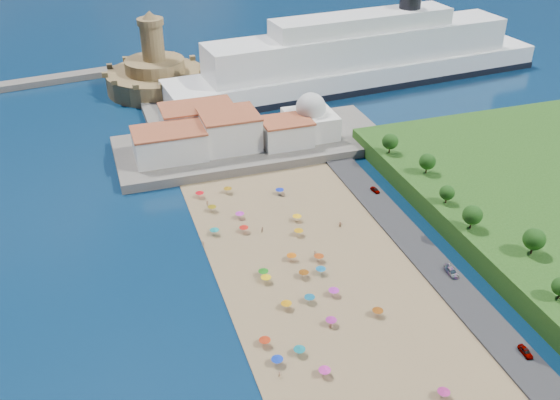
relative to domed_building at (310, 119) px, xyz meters
name	(u,v)px	position (x,y,z in m)	size (l,w,h in m)	color
ground	(297,283)	(-30.00, -71.00, -8.97)	(700.00, 700.00, 0.00)	#071938
terrace	(252,145)	(-20.00, 2.00, -7.47)	(90.00, 36.00, 3.00)	#59544C
jetty	(169,115)	(-42.00, 37.00, -7.77)	(18.00, 70.00, 2.40)	#59544C
waterfront_buildings	(213,131)	(-33.05, 2.64, -1.10)	(57.00, 29.00, 11.00)	silver
domed_building	(310,119)	(0.00, 0.00, 0.00)	(16.00, 16.00, 15.00)	silver
fortress	(156,75)	(-42.00, 67.00, -2.29)	(40.00, 40.00, 32.40)	#9C844E
cruise_ship	(360,60)	(39.87, 47.30, 1.72)	(166.62, 39.00, 36.10)	black
beach_parasols	(310,310)	(-31.48, -83.29, -6.83)	(30.86, 112.70, 2.20)	gray
beachgoers	(298,272)	(-28.96, -68.37, -7.85)	(38.39, 88.62, 1.89)	tan
parked_cars	(449,269)	(6.00, -78.98, -7.60)	(2.10, 73.50, 1.41)	gray
hillside_trees	(498,230)	(18.48, -78.57, 0.85)	(12.70, 108.82, 6.97)	#382314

